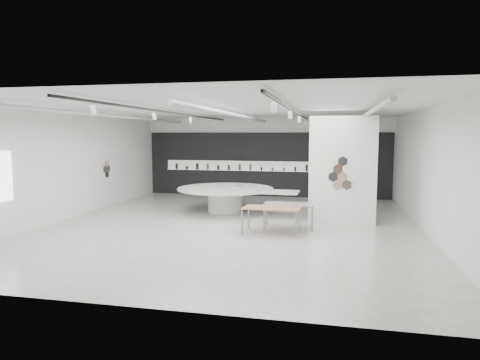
% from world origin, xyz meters
% --- Properties ---
extents(room, '(12.02, 14.02, 3.82)m').
position_xyz_m(room, '(-0.09, -0.00, 2.07)').
color(room, '#BCB9B1').
rests_on(room, ground).
extents(back_wall_display, '(11.80, 0.27, 3.10)m').
position_xyz_m(back_wall_display, '(-0.08, 6.93, 1.54)').
color(back_wall_display, black).
rests_on(back_wall_display, ground).
extents(partition_column, '(2.20, 0.38, 3.60)m').
position_xyz_m(partition_column, '(3.50, 1.00, 1.80)').
color(partition_column, white).
rests_on(partition_column, ground).
extents(display_island, '(4.79, 3.81, 0.95)m').
position_xyz_m(display_island, '(-0.79, 2.33, 0.61)').
color(display_island, white).
rests_on(display_island, ground).
extents(sample_table_wood, '(1.76, 0.97, 0.80)m').
position_xyz_m(sample_table_wood, '(1.40, -0.97, 0.74)').
color(sample_table_wood, '#9E6751').
rests_on(sample_table_wood, ground).
extents(sample_table_stone, '(1.59, 0.84, 0.81)m').
position_xyz_m(sample_table_stone, '(1.84, -0.17, 0.74)').
color(sample_table_stone, gray).
rests_on(sample_table_stone, ground).
extents(kitchen_counter, '(1.53, 0.71, 1.17)m').
position_xyz_m(kitchen_counter, '(3.05, 6.54, 0.42)').
color(kitchen_counter, white).
rests_on(kitchen_counter, ground).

